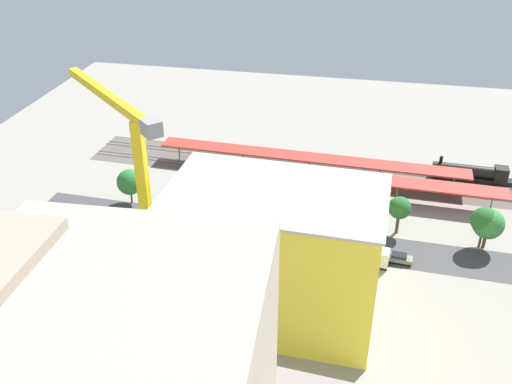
# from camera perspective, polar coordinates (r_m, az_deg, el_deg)

# --- Properties ---
(ground_plane) EXTENTS (171.40, 171.40, 0.00)m
(ground_plane) POSITION_cam_1_polar(r_m,az_deg,el_deg) (108.71, 5.90, -3.07)
(ground_plane) COLOR gray
(ground_plane) RESTS_ON ground
(rail_bed) EXTENTS (107.58, 17.81, 0.01)m
(rail_bed) POSITION_cam_1_polar(r_m,az_deg,el_deg) (126.57, 6.99, 1.91)
(rail_bed) COLOR #5B544C
(rail_bed) RESTS_ON ground
(street_asphalt) EXTENTS (107.40, 13.31, 0.01)m
(street_asphalt) POSITION_cam_1_polar(r_m,az_deg,el_deg) (103.75, 5.52, -4.82)
(street_asphalt) COLOR #424244
(street_asphalt) RESTS_ON ground
(track_rails) EXTENTS (107.04, 11.38, 0.12)m
(track_rails) POSITION_cam_1_polar(r_m,az_deg,el_deg) (126.49, 6.99, 1.99)
(track_rails) COLOR #9E9EA8
(track_rails) RESTS_ON ground
(platform_canopy_near) EXTENTS (59.62, 7.20, 4.30)m
(platform_canopy_near) POSITION_cam_1_polar(r_m,az_deg,el_deg) (116.90, 9.64, 1.49)
(platform_canopy_near) COLOR #B73328
(platform_canopy_near) RESTS_ON ground
(platform_canopy_far) EXTENTS (66.63, 7.30, 4.33)m
(platform_canopy_far) POSITION_cam_1_polar(r_m,az_deg,el_deg) (123.57, 5.38, 3.44)
(platform_canopy_far) COLOR #B73328
(platform_canopy_far) RESTS_ON ground
(locomotive) EXTENTS (16.67, 3.22, 4.91)m
(locomotive) POSITION_cam_1_polar(r_m,az_deg,el_deg) (130.08, 20.81, 1.75)
(locomotive) COLOR black
(locomotive) RESTS_ON ground
(parked_car_0) EXTENTS (4.64, 2.15, 1.56)m
(parked_car_0) POSITION_cam_1_polar(r_m,az_deg,el_deg) (100.68, 14.01, -6.42)
(parked_car_0) COLOR black
(parked_car_0) RESTS_ON ground
(parked_car_1) EXTENTS (4.29, 2.17, 1.68)m
(parked_car_1) POSITION_cam_1_polar(r_m,az_deg,el_deg) (100.64, 9.47, -5.84)
(parked_car_1) COLOR black
(parked_car_1) RESTS_ON ground
(parked_car_2) EXTENTS (4.49, 2.04, 1.77)m
(parked_car_2) POSITION_cam_1_polar(r_m,az_deg,el_deg) (100.87, 4.24, -5.34)
(parked_car_2) COLOR black
(parked_car_2) RESTS_ON ground
(parked_car_3) EXTENTS (4.74, 2.10, 1.68)m
(parked_car_3) POSITION_cam_1_polar(r_m,az_deg,el_deg) (101.49, 0.13, -5.02)
(parked_car_3) COLOR black
(parked_car_3) RESTS_ON ground
(parked_car_4) EXTENTS (4.79, 1.88, 1.60)m
(parked_car_4) POSITION_cam_1_polar(r_m,az_deg,el_deg) (103.76, -4.72, -4.29)
(parked_car_4) COLOR black
(parked_car_4) RESTS_ON ground
(construction_building) EXTENTS (29.70, 18.26, 20.38)m
(construction_building) POSITION_cam_1_polar(r_m,az_deg,el_deg) (82.22, 1.88, -6.37)
(construction_building) COLOR yellow
(construction_building) RESTS_ON ground
(construction_roof_slab) EXTENTS (30.33, 18.88, 0.40)m
(construction_roof_slab) POSITION_cam_1_polar(r_m,az_deg,el_deg) (76.56, 2.01, -0.07)
(construction_roof_slab) COLOR #B7B2A8
(construction_roof_slab) RESTS_ON construction_building
(tower_crane) EXTENTS (21.69, 20.24, 31.90)m
(tower_crane) POSITION_cam_1_polar(r_m,az_deg,el_deg) (81.99, -11.81, 0.38)
(tower_crane) COLOR gray
(tower_crane) RESTS_ON ground
(box_truck_0) EXTENTS (9.43, 2.85, 3.60)m
(box_truck_0) POSITION_cam_1_polar(r_m,az_deg,el_deg) (100.16, -2.86, -4.89)
(box_truck_0) COLOR black
(box_truck_0) RESTS_ON ground
(box_truck_1) EXTENTS (9.61, 3.55, 3.14)m
(box_truck_1) POSITION_cam_1_polar(r_m,az_deg,el_deg) (98.73, 10.39, -6.14)
(box_truck_1) COLOR black
(box_truck_1) RESTS_ON ground
(street_tree_0) EXTENTS (5.06, 5.06, 7.20)m
(street_tree_0) POSITION_cam_1_polar(r_m,az_deg,el_deg) (114.89, -12.45, 0.97)
(street_tree_0) COLOR brown
(street_tree_0) RESTS_ON ground
(street_tree_1) EXTENTS (5.43, 5.43, 7.69)m
(street_tree_1) POSITION_cam_1_polar(r_m,az_deg,el_deg) (106.57, 22.09, -2.94)
(street_tree_1) COLOR brown
(street_tree_1) RESTS_ON ground
(street_tree_2) EXTENTS (4.78, 4.78, 7.92)m
(street_tree_2) POSITION_cam_1_polar(r_m,az_deg,el_deg) (106.09, 21.78, -2.67)
(street_tree_2) COLOR brown
(street_tree_2) RESTS_ON ground
(street_tree_3) EXTENTS (4.10, 4.10, 7.37)m
(street_tree_3) POSITION_cam_1_polar(r_m,az_deg,el_deg) (105.72, 14.08, -1.56)
(street_tree_3) COLOR brown
(street_tree_3) RESTS_ON ground
(street_tree_4) EXTENTS (4.72, 4.72, 6.55)m
(street_tree_4) POSITION_cam_1_polar(r_m,az_deg,el_deg) (105.30, 7.31, -1.66)
(street_tree_4) COLOR brown
(street_tree_4) RESTS_ON ground
(street_tree_5) EXTENTS (4.61, 4.61, 7.77)m
(street_tree_5) POSITION_cam_1_polar(r_m,az_deg,el_deg) (105.52, 9.31, -0.96)
(street_tree_5) COLOR brown
(street_tree_5) RESTS_ON ground
(traffic_light) EXTENTS (0.50, 0.36, 6.38)m
(traffic_light) POSITION_cam_1_polar(r_m,az_deg,el_deg) (105.39, 4.09, -1.41)
(traffic_light) COLOR #333333
(traffic_light) RESTS_ON ground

